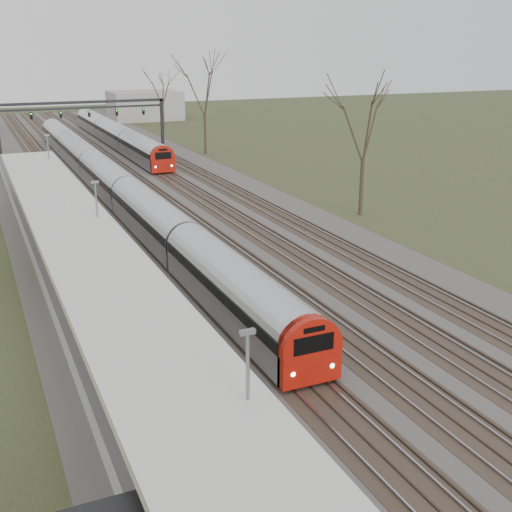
{
  "coord_description": "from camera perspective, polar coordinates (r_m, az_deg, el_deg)",
  "views": [
    {
      "loc": [
        -13.42,
        0.69,
        12.76
      ],
      "look_at": [
        -0.11,
        30.47,
        2.0
      ],
      "focal_mm": 45.0,
      "sensor_mm": 36.0,
      "label": 1
    }
  ],
  "objects": [
    {
      "name": "track_bed",
      "position": [
        57.43,
        -9.72,
        5.22
      ],
      "size": [
        24.0,
        160.0,
        0.22
      ],
      "color": "#474442",
      "rests_on": "ground"
    },
    {
      "name": "platform",
      "position": [
        39.04,
        -16.41,
        -0.82
      ],
      "size": [
        3.5,
        69.0,
        1.0
      ],
      "primitive_type": "cube",
      "color": "#9E9B93",
      "rests_on": "ground"
    },
    {
      "name": "canopy",
      "position": [
        33.76,
        -15.8,
        2.39
      ],
      "size": [
        4.1,
        50.0,
        3.11
      ],
      "color": "slate",
      "rests_on": "platform"
    },
    {
      "name": "signal_gantry",
      "position": [
        85.76,
        -15.13,
        12.4
      ],
      "size": [
        21.0,
        0.59,
        6.08
      ],
      "color": "black",
      "rests_on": "ground"
    },
    {
      "name": "tree_east_far",
      "position": [
        49.88,
        9.65,
        11.71
      ],
      "size": [
        5.0,
        5.0,
        10.3
      ],
      "color": "#2D231C",
      "rests_on": "ground"
    },
    {
      "name": "train_near",
      "position": [
        58.64,
        -12.98,
        6.7
      ],
      "size": [
        2.62,
        75.21,
        3.05
      ],
      "color": "#A7A9B1",
      "rests_on": "ground"
    },
    {
      "name": "train_far",
      "position": [
        88.25,
        -12.37,
        10.5
      ],
      "size": [
        2.62,
        45.21,
        3.05
      ],
      "color": "#A7A9B1",
      "rests_on": "ground"
    },
    {
      "name": "passenger",
      "position": [
        21.46,
        -7.92,
        -12.65
      ],
      "size": [
        0.5,
        0.66,
        1.6
      ],
      "primitive_type": "imported",
      "rotation": [
        0.0,
        0.0,
        1.35
      ],
      "color": "#392C56",
      "rests_on": "platform"
    }
  ]
}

